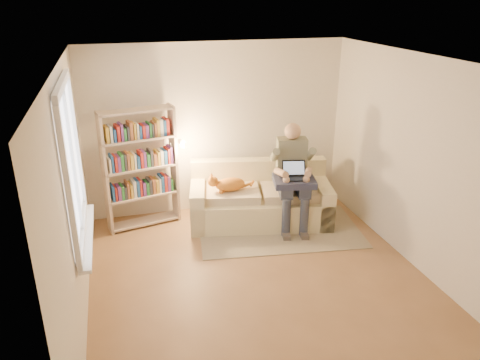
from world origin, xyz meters
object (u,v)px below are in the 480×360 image
object	(u,v)px
laptop	(297,174)
bookshelf	(140,163)
person	(293,171)
sofa	(260,201)
cat	(227,184)

from	to	relation	value
laptop	bookshelf	distance (m)	2.23
person	bookshelf	xyz separation A→B (m)	(-2.11, 0.58, 0.12)
sofa	laptop	size ratio (longest dim) A/B	5.81
person	laptop	bearing A→B (deg)	-77.78
laptop	bookshelf	size ratio (longest dim) A/B	0.21
sofa	person	world-z (taller)	person
sofa	person	bearing A→B (deg)	-19.17
bookshelf	person	bearing A→B (deg)	-27.48
sofa	laptop	xyz separation A→B (m)	(0.41, -0.39, 0.55)
cat	laptop	bearing A→B (deg)	-9.72
person	laptop	xyz separation A→B (m)	(0.00, -0.15, 0.01)
person	cat	xyz separation A→B (m)	(-0.92, 0.22, -0.19)
cat	bookshelf	world-z (taller)	bookshelf
laptop	person	bearing A→B (deg)	102.22
cat	sofa	bearing A→B (deg)	14.79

